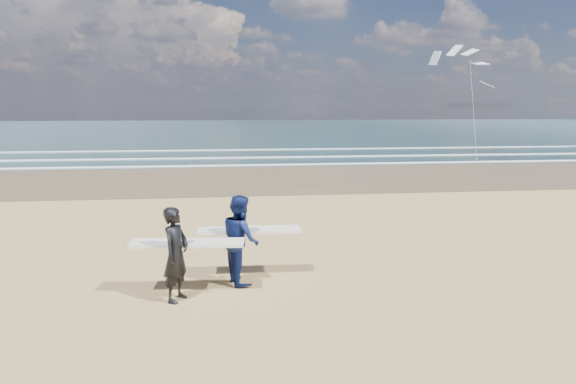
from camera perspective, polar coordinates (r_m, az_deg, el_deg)
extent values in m
cube|color=#4E3A29|center=(32.75, 27.53, 2.06)|extent=(220.00, 12.00, 0.01)
cube|color=#183335|center=(82.89, 5.85, 7.00)|extent=(220.00, 100.00, 0.02)
cube|color=white|center=(36.76, 23.31, 3.14)|extent=(220.00, 0.50, 0.05)
cube|color=white|center=(40.86, 20.00, 3.92)|extent=(220.00, 0.50, 0.05)
cube|color=white|center=(46.71, 16.38, 4.75)|extent=(220.00, 0.50, 0.05)
imported|color=black|center=(9.98, -12.36, -6.77)|extent=(0.67, 0.78, 1.82)
cube|color=white|center=(10.27, -11.09, -5.57)|extent=(2.24, 0.73, 0.07)
imported|color=#0D194B|center=(10.77, -5.30, -5.23)|extent=(0.91, 1.06, 1.87)
cube|color=white|center=(11.09, -4.33, -4.23)|extent=(2.21, 0.57, 0.07)
cube|color=slate|center=(37.47, 20.24, 3.44)|extent=(0.12, 0.12, 0.10)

